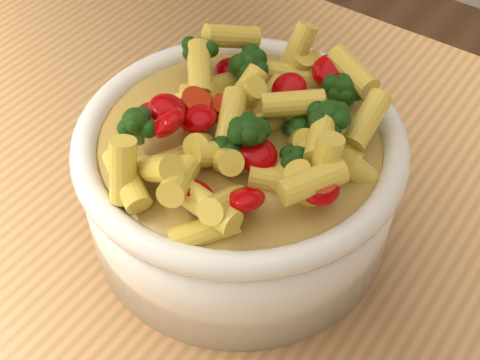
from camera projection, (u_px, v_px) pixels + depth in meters
The scene contains 3 objects.
table at pixel (175, 291), 0.67m from camera, with size 1.20×0.80×0.90m.
serving_bowl at pixel (240, 179), 0.55m from camera, with size 0.26×0.26×0.11m.
pasta_salad at pixel (240, 115), 0.50m from camera, with size 0.21×0.21×0.05m.
Camera 1 is at (0.27, -0.27, 1.36)m, focal length 50.00 mm.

